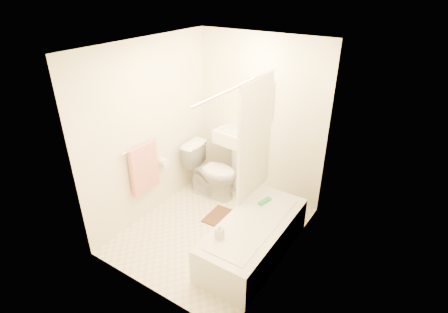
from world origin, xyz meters
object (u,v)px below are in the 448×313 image
Objects in this scene: toilet at (212,171)px; bathtub at (254,238)px; sink at (236,157)px; soap_bottle at (220,231)px; bath_mat at (228,220)px.

toilet is 0.51× the size of bathtub.
toilet is at bearing -114.90° from sink.
sink is at bearing -34.95° from toilet.
toilet is 4.51× the size of soap_bottle.
toilet is 1.43m from bathtub.
sink is 1.53m from bathtub.
bath_mat is at bearing 116.66° from soap_bottle.
soap_bottle is (-0.20, -0.44, 0.32)m from bathtub.
bath_mat is (0.35, -0.79, -0.54)m from sink.
bath_mat is at bearing -130.43° from toilet.
toilet reaches higher than bathtub.
bathtub is at bearing 66.09° from soap_bottle.
sink is 0.68× the size of bathtub.
soap_bottle is (0.41, -0.81, 0.53)m from bath_mat.
bath_mat is (0.57, -0.43, -0.39)m from toilet.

